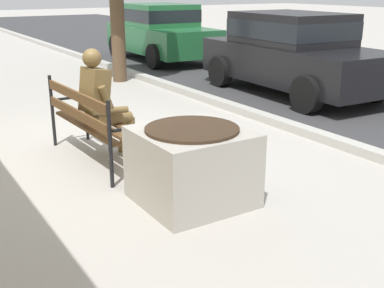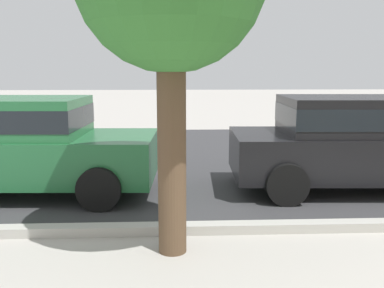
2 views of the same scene
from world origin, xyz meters
TOP-DOWN VIEW (x-y plane):
  - street_surface at (0.00, 7.50)m, footprint 60.00×9.00m
  - parked_car_green at (-6.85, 4.73)m, footprint 4.17×2.06m
  - parked_car_black at (-1.45, 4.73)m, footprint 4.17×2.06m

SIDE VIEW (x-z plane):
  - street_surface at x=0.00m, z-range 0.00..0.01m
  - parked_car_green at x=-6.85m, z-range 0.06..1.62m
  - parked_car_black at x=-1.45m, z-range 0.06..1.62m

